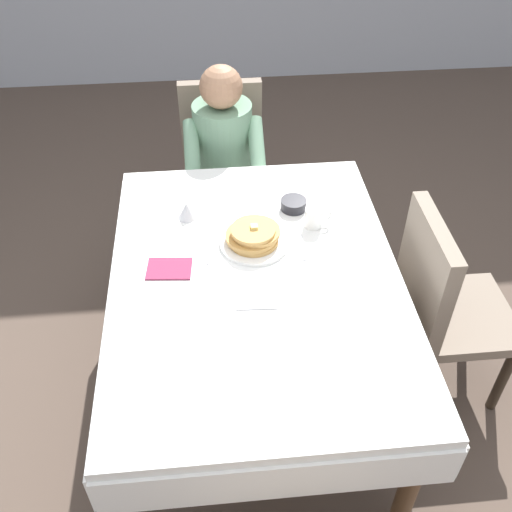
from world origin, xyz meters
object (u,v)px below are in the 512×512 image
object	(u,v)px
chair_right_side	(442,300)
plate_breakfast	(254,242)
bowl_butter	(293,204)
fork_left_of_plate	(207,249)
syrup_pitcher	(187,211)
chair_diner	(223,158)
breakfast_stack	(254,235)
cup_coffee	(314,217)
knife_right_of_plate	(302,243)
spoon_near_edge	(257,308)
diner_person	(224,151)
dining_table_main	(256,292)

from	to	relation	value
chair_right_side	plate_breakfast	world-z (taller)	chair_right_side
bowl_butter	fork_left_of_plate	distance (m)	0.45
fork_left_of_plate	syrup_pitcher	bearing A→B (deg)	20.98
syrup_pitcher	fork_left_of_plate	bearing A→B (deg)	-70.64
chair_diner	breakfast_stack	bearing A→B (deg)	94.51
syrup_pitcher	bowl_butter	bearing A→B (deg)	2.55
plate_breakfast	cup_coffee	world-z (taller)	cup_coffee
syrup_pitcher	knife_right_of_plate	xyz separation A→B (m)	(0.46, -0.22, -0.04)
knife_right_of_plate	spoon_near_edge	distance (m)	0.40
breakfast_stack	syrup_pitcher	bearing A→B (deg)	143.22
chair_diner	diner_person	bearing A→B (deg)	90.00
cup_coffee	bowl_butter	bearing A→B (deg)	118.75
diner_person	cup_coffee	world-z (taller)	diner_person
chair_right_side	breakfast_stack	size ratio (longest dim) A/B	4.30
syrup_pitcher	spoon_near_edge	bearing A→B (deg)	-66.18
dining_table_main	chair_diner	distance (m)	1.18
breakfast_stack	bowl_butter	size ratio (longest dim) A/B	1.97
cup_coffee	spoon_near_edge	world-z (taller)	cup_coffee
plate_breakfast	chair_diner	bearing A→B (deg)	94.66
diner_person	bowl_butter	bearing A→B (deg)	113.90
breakfast_stack	cup_coffee	size ratio (longest dim) A/B	1.91
diner_person	cup_coffee	xyz separation A→B (m)	(0.34, -0.73, 0.11)
breakfast_stack	knife_right_of_plate	bearing A→B (deg)	-5.70
fork_left_of_plate	bowl_butter	bearing A→B (deg)	-56.50
bowl_butter	chair_diner	bearing A→B (deg)	109.44
dining_table_main	diner_person	distance (m)	1.02
plate_breakfast	bowl_butter	bearing A→B (deg)	48.69
knife_right_of_plate	spoon_near_edge	size ratio (longest dim) A/B	1.33
diner_person	spoon_near_edge	distance (m)	1.19
fork_left_of_plate	chair_diner	bearing A→B (deg)	-4.64
plate_breakfast	cup_coffee	xyz separation A→B (m)	(0.26, 0.09, 0.03)
diner_person	fork_left_of_plate	distance (m)	0.86
chair_right_side	syrup_pitcher	xyz separation A→B (m)	(-1.03, 0.38, 0.25)
plate_breakfast	bowl_butter	size ratio (longest dim) A/B	2.55
breakfast_stack	cup_coffee	distance (m)	0.28
syrup_pitcher	fork_left_of_plate	distance (m)	0.23
cup_coffee	bowl_butter	distance (m)	0.14
breakfast_stack	syrup_pitcher	size ratio (longest dim) A/B	2.70
diner_person	knife_right_of_plate	distance (m)	0.89
chair_diner	diner_person	world-z (taller)	diner_person
syrup_pitcher	diner_person	bearing A→B (deg)	73.56
chair_right_side	fork_left_of_plate	world-z (taller)	chair_right_side
plate_breakfast	fork_left_of_plate	distance (m)	0.19
chair_diner	diner_person	xyz separation A→B (m)	(-0.00, -0.16, 0.14)
chair_right_side	knife_right_of_plate	bearing A→B (deg)	-106.35
diner_person	knife_right_of_plate	size ratio (longest dim) A/B	5.60
cup_coffee	dining_table_main	bearing A→B (deg)	-133.91
cup_coffee	fork_left_of_plate	bearing A→B (deg)	-165.97
bowl_butter	dining_table_main	bearing A→B (deg)	-116.43
chair_diner	dining_table_main	bearing A→B (deg)	93.41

